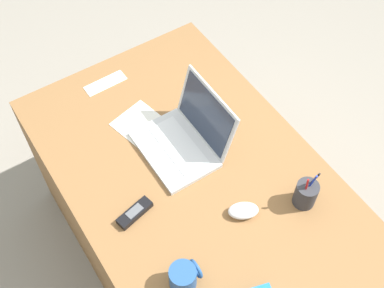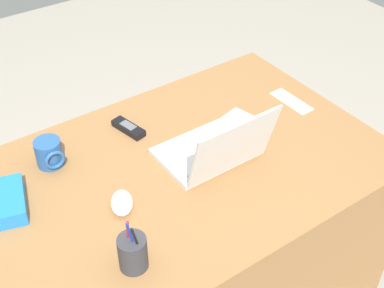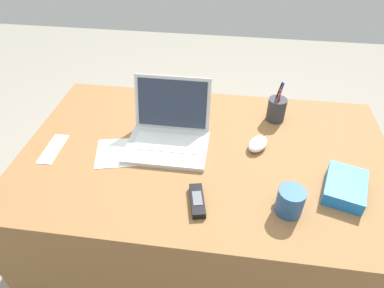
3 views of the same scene
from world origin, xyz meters
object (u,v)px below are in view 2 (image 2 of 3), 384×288
object	(u,v)px
pen_holder	(133,252)
computer_mouse	(122,203)
coffee_mug_white	(49,153)
snack_bag	(3,203)
laptop	(215,149)
cordless_phone	(130,128)

from	to	relation	value
pen_holder	computer_mouse	bearing A→B (deg)	-110.68
coffee_mug_white	snack_bag	size ratio (longest dim) A/B	0.55
laptop	computer_mouse	bearing A→B (deg)	2.02
computer_mouse	cordless_phone	size ratio (longest dim) A/B	0.76
laptop	coffee_mug_white	distance (m)	0.54
cordless_phone	snack_bag	xyz separation A→B (m)	(0.50, 0.12, 0.01)
cordless_phone	snack_bag	bearing A→B (deg)	13.48
pen_holder	snack_bag	bearing A→B (deg)	-62.09
coffee_mug_white	snack_bag	distance (m)	0.23
laptop	pen_holder	world-z (taller)	laptop
computer_mouse	snack_bag	xyz separation A→B (m)	(0.29, -0.20, 0.01)
laptop	cordless_phone	xyz separation A→B (m)	(0.15, -0.31, -0.04)
laptop	snack_bag	bearing A→B (deg)	-15.93
cordless_phone	pen_holder	world-z (taller)	pen_holder
pen_holder	snack_bag	distance (m)	0.46
laptop	cordless_phone	size ratio (longest dim) A/B	2.26
coffee_mug_white	laptop	bearing A→B (deg)	147.06
laptop	cordless_phone	distance (m)	0.34
coffee_mug_white	snack_bag	world-z (taller)	coffee_mug_white
laptop	snack_bag	size ratio (longest dim) A/B	1.77
laptop	coffee_mug_white	bearing A→B (deg)	-32.94
laptop	coffee_mug_white	xyz separation A→B (m)	(0.45, -0.29, -0.00)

